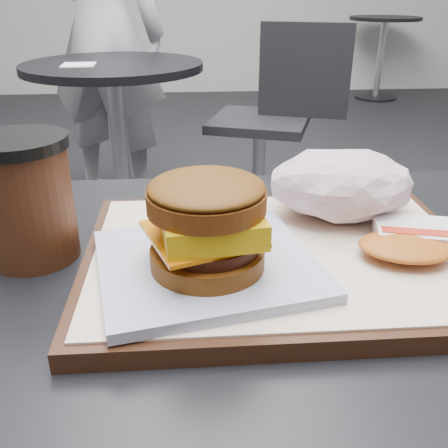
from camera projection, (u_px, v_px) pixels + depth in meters
customer_table at (260, 434)px, 0.54m from camera, size 0.80×0.60×0.77m
serving_tray at (279, 257)px, 0.49m from camera, size 0.38×0.28×0.02m
breakfast_sandwich at (208, 234)px, 0.43m from camera, size 0.22×0.21×0.09m
hash_brown at (415, 240)px, 0.48m from camera, size 0.13×0.11×0.02m
crumpled_wrapper at (342, 184)px, 0.55m from camera, size 0.16×0.12×0.07m
coffee_cup at (26, 195)px, 0.49m from camera, size 0.09×0.09×0.13m
neighbor_table at (117, 114)px, 2.01m from camera, size 0.70×0.70×0.75m
napkin at (79, 65)px, 1.86m from camera, size 0.13×0.13×0.00m
neighbor_chair at (275, 110)px, 2.24m from camera, size 0.65×0.53×0.88m
patron at (102, 32)px, 2.32m from camera, size 0.69×0.56×1.64m
bg_table_far at (383, 38)px, 4.71m from camera, size 0.66×0.66×0.75m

